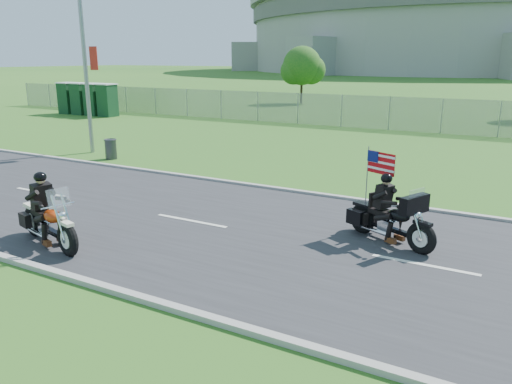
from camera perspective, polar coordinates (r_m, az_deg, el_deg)
The scene contains 15 objects.
ground at distance 12.36m, azimuth 0.14°, elevation -4.92°, with size 420.00×420.00×0.00m, color #255319.
road at distance 12.35m, azimuth 0.14°, elevation -4.83°, with size 120.00×8.00×0.04m, color #28282B.
curb_north at distance 15.84m, azimuth 7.24°, elevation -0.31°, with size 120.00×0.18×0.12m, color #9E9B93.
curb_south at distance 9.30m, azimuth -12.30°, elevation -12.01°, with size 120.00×0.18×0.12m, color #9E9B93.
fence at distance 32.14m, azimuth 9.75°, elevation 9.14°, with size 60.00×0.03×2.00m, color gray.
stadium at distance 182.33m, azimuth 22.01°, elevation 17.66°, with size 140.40×140.40×29.20m.
streetlight at distance 24.08m, azimuth -18.87°, elevation 17.70°, with size 0.90×2.46×10.00m.
porta_toilet_a at distance 38.86m, azimuth -16.61°, elevation 9.96°, with size 1.10×1.10×2.30m, color #12391C.
porta_toilet_b at distance 39.86m, azimuth -18.05°, elevation 9.96°, with size 1.10×1.10×2.30m, color #12391C.
porta_toilet_c at distance 40.89m, azimuth -19.42°, elevation 9.96°, with size 1.10×1.10×2.30m, color #12391C.
porta_toilet_d at distance 41.95m, azimuth -20.72°, elevation 9.95°, with size 1.10×1.10×2.30m, color #12391C.
tree_fence_mid at distance 48.35m, azimuth 5.34°, elevation 13.96°, with size 3.96×3.69×5.30m.
motorcycle_lead at distance 12.45m, azimuth -22.64°, elevation -3.30°, with size 2.55×1.08×1.75m.
motorcycle_follow at distance 12.04m, azimuth 15.11°, elevation -3.15°, with size 2.32×1.32×2.06m.
trash_can at distance 22.37m, azimuth -16.26°, elevation 4.70°, with size 0.48×0.48×0.84m, color #3B3B40.
Camera 1 is at (5.61, -10.16, 4.24)m, focal length 35.00 mm.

